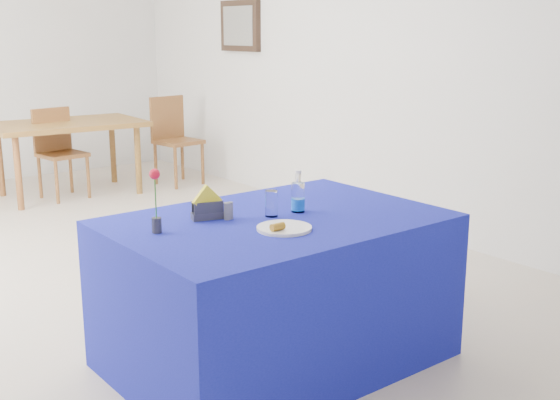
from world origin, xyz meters
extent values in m
plane|color=#C1B3A0|center=(0.00, 0.00, 0.00)|extent=(7.00, 7.00, 0.00)
plane|color=silver|center=(0.00, -3.50, 1.40)|extent=(5.00, 0.00, 5.00)
plane|color=silver|center=(2.50, 0.00, 1.40)|extent=(0.00, 7.00, 7.00)
cube|color=black|center=(2.47, 1.60, 1.70)|extent=(0.06, 0.64, 0.52)
cube|color=#998C66|center=(2.44, 1.60, 1.70)|extent=(0.02, 0.52, 0.40)
cylinder|color=silver|center=(0.07, -2.15, 0.77)|extent=(0.26, 0.26, 0.01)
cylinder|color=white|center=(0.17, -1.92, 0.82)|extent=(0.06, 0.06, 0.13)
cylinder|color=slate|center=(-0.04, -1.84, 0.80)|extent=(0.03, 0.03, 0.08)
cylinder|color=slate|center=(-0.02, -1.84, 0.80)|extent=(0.03, 0.03, 0.08)
cube|color=navy|center=(0.17, -1.96, 0.38)|extent=(1.60, 1.10, 0.76)
cylinder|color=white|center=(0.33, -1.93, 0.83)|extent=(0.07, 0.07, 0.15)
cylinder|color=blue|center=(0.33, -1.93, 0.80)|extent=(0.07, 0.07, 0.06)
cylinder|color=white|center=(0.33, -1.93, 0.94)|extent=(0.03, 0.03, 0.05)
cylinder|color=silver|center=(0.33, -1.93, 0.97)|extent=(0.03, 0.03, 0.01)
cube|color=#3D3D42|center=(-0.11, -1.77, 0.78)|extent=(0.17, 0.10, 0.03)
cube|color=#333338|center=(-0.12, -1.79, 0.81)|extent=(0.14, 0.05, 0.09)
cube|color=#36373B|center=(-0.10, -1.75, 0.81)|extent=(0.14, 0.05, 0.09)
cube|color=yellow|center=(-0.11, -1.77, 0.85)|extent=(0.16, 0.02, 0.16)
cylinder|color=#29292F|center=(-0.42, -1.83, 0.80)|extent=(0.04, 0.04, 0.07)
cylinder|color=#1C6C1B|center=(-0.42, -1.83, 0.91)|extent=(0.01, 0.01, 0.22)
sphere|color=red|center=(-0.42, -1.83, 1.03)|extent=(0.05, 0.05, 0.05)
cube|color=olive|center=(0.81, 2.30, 0.73)|extent=(1.52, 1.04, 0.05)
cylinder|color=brown|center=(0.18, 1.99, 0.35)|extent=(0.06, 0.06, 0.71)
cylinder|color=olive|center=(1.38, 1.91, 0.35)|extent=(0.06, 0.06, 0.71)
cylinder|color=brown|center=(0.23, 2.69, 0.35)|extent=(0.06, 0.06, 0.71)
cylinder|color=brown|center=(1.43, 2.61, 0.35)|extent=(0.06, 0.06, 0.71)
cylinder|color=brown|center=(0.55, 2.01, 0.22)|extent=(0.03, 0.03, 0.43)
cylinder|color=brown|center=(0.89, 2.05, 0.22)|extent=(0.03, 0.03, 0.43)
cylinder|color=brown|center=(0.51, 2.35, 0.22)|extent=(0.03, 0.03, 0.43)
cylinder|color=brown|center=(0.85, 2.39, 0.22)|extent=(0.03, 0.03, 0.43)
cube|color=brown|center=(0.70, 2.20, 0.44)|extent=(0.45, 0.45, 0.04)
cube|color=brown|center=(0.68, 2.38, 0.68)|extent=(0.40, 0.09, 0.44)
cylinder|color=brown|center=(1.79, 1.85, 0.23)|extent=(0.04, 0.04, 0.46)
cylinder|color=brown|center=(2.15, 1.90, 0.23)|extent=(0.04, 0.04, 0.46)
cylinder|color=brown|center=(1.74, 2.22, 0.23)|extent=(0.04, 0.04, 0.46)
cylinder|color=brown|center=(2.11, 2.26, 0.23)|extent=(0.04, 0.04, 0.46)
cube|color=brown|center=(1.95, 2.06, 0.47)|extent=(0.47, 0.47, 0.04)
cube|color=brown|center=(1.93, 2.25, 0.72)|extent=(0.43, 0.09, 0.47)
cylinder|color=gold|center=(0.01, -2.18, 0.79)|extent=(0.07, 0.03, 0.03)
cylinder|color=beige|center=(0.04, -2.18, 0.79)|extent=(0.00, 0.03, 0.03)
camera|label=1|loc=(-1.87, -4.58, 1.66)|focal=45.00mm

